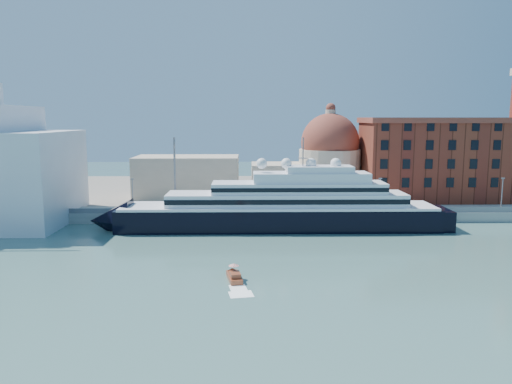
{
  "coord_description": "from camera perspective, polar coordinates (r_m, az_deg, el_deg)",
  "views": [
    {
      "loc": [
        -2.26,
        -88.39,
        25.12
      ],
      "look_at": [
        -0.42,
        18.0,
        9.29
      ],
      "focal_mm": 35.0,
      "sensor_mm": 36.0,
      "label": 1
    }
  ],
  "objects": [
    {
      "name": "ground",
      "position": [
        91.92,
        0.46,
        -7.4
      ],
      "size": [
        400.0,
        400.0,
        0.0
      ],
      "primitive_type": "plane",
      "color": "#355C5A",
      "rests_on": "ground"
    },
    {
      "name": "land",
      "position": [
        165.17,
        -0.2,
        0.06
      ],
      "size": [
        260.0,
        72.0,
        2.0
      ],
      "primitive_type": "cube",
      "color": "slate",
      "rests_on": "ground"
    },
    {
      "name": "service_barge",
      "position": [
        124.12,
        -26.13,
        -3.71
      ],
      "size": [
        13.15,
        7.39,
        2.81
      ],
      "rotation": [
        0.0,
        0.0,
        -0.27
      ],
      "color": "white",
      "rests_on": "ground"
    },
    {
      "name": "lamp_posts",
      "position": [
        122.06,
        -5.88,
        1.23
      ],
      "size": [
        120.8,
        2.4,
        18.0
      ],
      "color": "slate",
      "rests_on": "quay"
    },
    {
      "name": "superyacht",
      "position": [
        113.43,
        1.4,
        -2.17
      ],
      "size": [
        81.54,
        11.3,
        24.37
      ],
      "color": "black",
      "rests_on": "ground"
    },
    {
      "name": "quay_fence",
      "position": [
        119.95,
        0.11,
        -2.12
      ],
      "size": [
        180.0,
        0.1,
        1.2
      ],
      "primitive_type": "cube",
      "color": "slate",
      "rests_on": "quay"
    },
    {
      "name": "church",
      "position": [
        147.05,
        2.39,
        2.91
      ],
      "size": [
        66.0,
        18.0,
        25.5
      ],
      "color": "beige",
      "rests_on": "land"
    },
    {
      "name": "quay",
      "position": [
        124.71,
        0.07,
        -2.57
      ],
      "size": [
        180.0,
        10.0,
        2.5
      ],
      "primitive_type": "cube",
      "color": "gray",
      "rests_on": "ground"
    },
    {
      "name": "water_taxi",
      "position": [
        78.96,
        -2.48,
        -9.6
      ],
      "size": [
        2.83,
        5.89,
        2.68
      ],
      "rotation": [
        0.0,
        0.0,
        0.17
      ],
      "color": "brown",
      "rests_on": "ground"
    },
    {
      "name": "warehouse",
      "position": [
        150.94,
        20.12,
        3.64
      ],
      "size": [
        43.0,
        19.0,
        23.25
      ],
      "color": "maroon",
      "rests_on": "land"
    }
  ]
}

